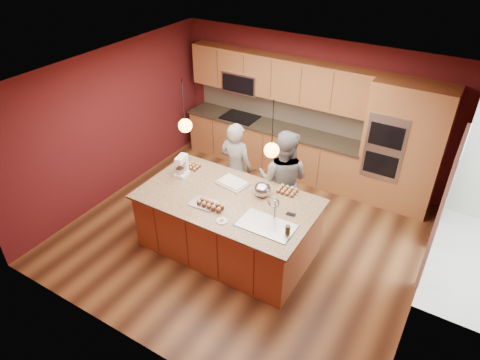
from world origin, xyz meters
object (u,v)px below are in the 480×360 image
Objects in this scene: person_right at (283,180)px; stand_mixer at (182,167)px; island at (229,224)px; person_left at (236,168)px; mixing_bowl at (262,190)px.

stand_mixer is (-1.40, -0.84, 0.25)m from person_right.
person_right reaches higher than island.
person_right reaches higher than stand_mixer.
island is at bearing -17.60° from stand_mixer.
person_left is at bearing 115.45° from island.
island reaches higher than stand_mixer.
stand_mixer is (-0.98, 0.16, 0.63)m from island.
person_right is 1.65m from stand_mixer.
stand_mixer reaches higher than mixing_bowl.
stand_mixer is 1.33× the size of mixing_bowl.
person_left reaches higher than mixing_bowl.
island is 0.78m from mixing_bowl.
mixing_bowl is at bearing 141.43° from person_left.
mixing_bowl is at bearing -1.19° from stand_mixer.
mixing_bowl is (1.37, 0.17, -0.04)m from stand_mixer.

